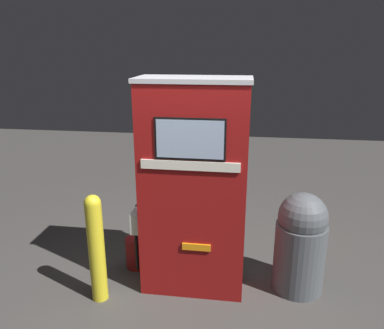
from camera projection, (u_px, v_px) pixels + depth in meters
The scene contains 5 objects.
ground_plane at pixel (190, 298), 3.67m from camera, with size 14.00×14.00×0.00m, color #423F3D.
gas_pump at pixel (193, 189), 3.57m from camera, with size 1.10×0.51×2.10m.
safety_bollard at pixel (96, 246), 3.50m from camera, with size 0.15×0.15×1.08m.
trash_bin at pixel (300, 242), 3.67m from camera, with size 0.50×0.50×1.03m.
squeegee_bucket at pixel (137, 252), 4.15m from camera, with size 0.24×0.24×0.77m.
Camera 1 is at (0.45, -3.07, 2.36)m, focal length 35.00 mm.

